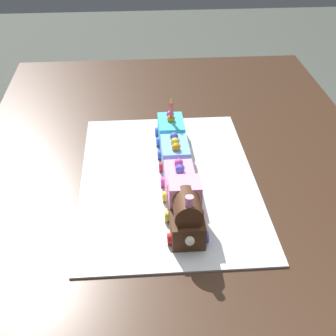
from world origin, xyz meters
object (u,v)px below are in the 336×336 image
Objects in this scene: cake_car_hopper_bubblegum at (180,182)px; cake_car_tanker_sky_blue at (175,154)px; dining_table at (177,197)px; cake_car_caboose_turquoise at (171,130)px; cake_locomotive at (186,212)px; birthday_candle at (171,108)px.

cake_car_hopper_bubblegum is 0.12m from cake_car_tanker_sky_blue.
dining_table is 14.00× the size of cake_car_caboose_turquoise.
cake_locomotive is at bearing -180.00° from cake_car_caboose_turquoise.
cake_car_caboose_turquoise is 1.98× the size of birthday_candle.
dining_table is 14.00× the size of cake_car_tanker_sky_blue.
cake_locomotive is 1.40× the size of cake_car_hopper_bubblegum.
dining_table is at bearing -175.46° from birthday_candle.
cake_locomotive is at bearing 178.37° from dining_table.
dining_table is 27.75× the size of birthday_candle.
cake_locomotive is 0.25m from cake_car_tanker_sky_blue.
cake_car_caboose_turquoise reaches higher than dining_table.
cake_locomotive reaches higher than cake_car_tanker_sky_blue.
cake_car_caboose_turquoise is at bearing 0.00° from cake_car_hopper_bubblegum.
cake_car_hopper_bubblegum is (-0.13, 0.01, 0.14)m from dining_table.
cake_car_caboose_turquoise is 0.07m from birthday_candle.
cake_car_caboose_turquoise is (0.12, 0.00, -0.00)m from cake_car_tanker_sky_blue.
dining_table is at bearing -1.63° from cake_locomotive.
cake_car_hopper_bubblegum and cake_car_caboose_turquoise have the same top height.
birthday_candle is at bearing -180.00° from cake_car_caboose_turquoise.
birthday_candle is (0.36, 0.00, 0.05)m from cake_locomotive.
cake_car_tanker_sky_blue is at bearing 180.00° from birthday_candle.
cake_car_hopper_bubblegum is 0.24m from cake_car_caboose_turquoise.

